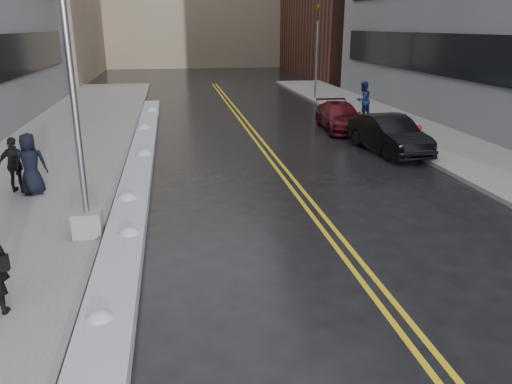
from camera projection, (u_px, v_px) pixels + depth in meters
name	position (u px, v px, depth m)	size (l,w,h in m)	color
ground	(239.00, 268.00, 10.49)	(160.00, 160.00, 0.00)	black
sidewalk_west	(54.00, 158.00, 18.92)	(5.50, 50.00, 0.15)	gray
sidewalk_east	(439.00, 143.00, 21.38)	(4.00, 50.00, 0.15)	gray
lane_line_left	(263.00, 151.00, 20.21)	(0.12, 50.00, 0.01)	gold
lane_line_right	(271.00, 151.00, 20.26)	(0.12, 50.00, 0.01)	gold
snow_ridge	(140.00, 166.00, 17.54)	(0.90, 30.00, 0.34)	#BABBC3
lamppost	(78.00, 136.00, 11.04)	(0.65, 0.65, 7.62)	gray
fire_hydrant	(418.00, 133.00, 21.08)	(0.26, 0.26, 0.73)	maroon
traffic_signal	(317.00, 48.00, 33.19)	(0.16, 0.20, 6.00)	gray
pedestrian_c	(30.00, 164.00, 14.38)	(0.88, 0.58, 1.81)	black
pedestrian_d	(15.00, 165.00, 14.61)	(0.97, 0.40, 1.65)	black
pedestrian_east	(363.00, 100.00, 26.27)	(0.94, 0.73, 1.93)	navy
car_black	(389.00, 134.00, 19.84)	(1.56, 4.48, 1.48)	black
car_maroon	(340.00, 117.00, 24.25)	(1.80, 4.44, 1.29)	#480B11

